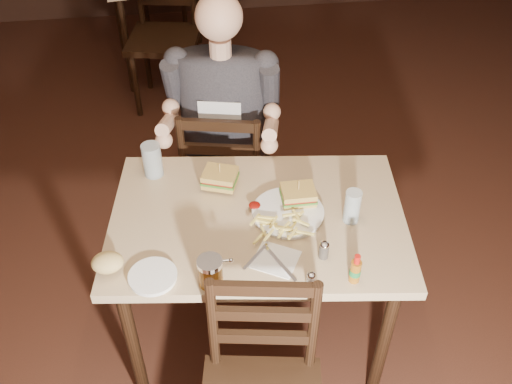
{
  "coord_description": "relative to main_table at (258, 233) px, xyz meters",
  "views": [
    {
      "loc": [
        -0.45,
        -1.68,
        2.27
      ],
      "look_at": [
        -0.24,
        -0.09,
        0.85
      ],
      "focal_mm": 40.0,
      "sensor_mm": 36.0,
      "label": 1
    }
  ],
  "objects": [
    {
      "name": "sandwich_right",
      "position": [
        0.16,
        0.05,
        0.16
      ],
      "size": [
        0.13,
        0.11,
        0.11
      ],
      "primitive_type": null,
      "rotation": [
        0.0,
        0.0,
        0.0
      ],
      "color": "#D9B65B",
      "rests_on": "dinner_plate"
    },
    {
      "name": "fries_pile",
      "position": [
        0.07,
        -0.09,
        0.12
      ],
      "size": [
        0.26,
        0.2,
        0.04
      ],
      "primitive_type": null,
      "rotation": [
        0.0,
        0.0,
        -0.12
      ],
      "color": "#ECD867",
      "rests_on": "dinner_plate"
    },
    {
      "name": "pepper_shaker",
      "position": [
        0.2,
        -0.23,
        0.12
      ],
      "size": [
        0.04,
        0.04,
        0.07
      ],
      "primitive_type": null,
      "rotation": [
        0.0,
        0.0,
        -0.12
      ],
      "color": "#38332D",
      "rests_on": "main_table"
    },
    {
      "name": "fork",
      "position": [
        -0.04,
        -0.21,
        0.09
      ],
      "size": [
        0.11,
        0.11,
        0.0
      ],
      "primitive_type": "cube",
      "rotation": [
        0.0,
        0.0,
        -0.74
      ],
      "color": "silver",
      "rests_on": "napkin"
    },
    {
      "name": "bg_chair_near",
      "position": [
        -0.35,
        2.09,
        -0.19
      ],
      "size": [
        0.55,
        0.58,
        0.99
      ],
      "primitive_type": null,
      "rotation": [
        0.0,
        0.0,
        -0.2
      ],
      "color": "black",
      "rests_on": "ground"
    },
    {
      "name": "syrup_dispenser",
      "position": [
        -0.2,
        -0.3,
        0.14
      ],
      "size": [
        0.1,
        0.1,
        0.11
      ],
      "primitive_type": null,
      "rotation": [
        0.0,
        0.0,
        -0.12
      ],
      "color": "#884F0F",
      "rests_on": "main_table"
    },
    {
      "name": "chair_far",
      "position": [
        -0.07,
        0.66,
        -0.23
      ],
      "size": [
        0.5,
        0.53,
        0.9
      ],
      "primitive_type": null,
      "rotation": [
        0.0,
        0.0,
        2.93
      ],
      "color": "black",
      "rests_on": "ground"
    },
    {
      "name": "napkin",
      "position": [
        0.03,
        -0.22,
        0.09
      ],
      "size": [
        0.2,
        0.19,
        0.0
      ],
      "primitive_type": "cube",
      "rotation": [
        0.0,
        0.0,
        -0.51
      ],
      "color": "white",
      "rests_on": "main_table"
    },
    {
      "name": "salt_shaker",
      "position": [
        0.13,
        -0.35,
        0.12
      ],
      "size": [
        0.03,
        0.03,
        0.06
      ],
      "primitive_type": null,
      "rotation": [
        0.0,
        0.0,
        -0.12
      ],
      "color": "white",
      "rests_on": "main_table"
    },
    {
      "name": "dinner_plate",
      "position": [
        0.11,
        -0.01,
        0.1
      ],
      "size": [
        0.3,
        0.3,
        0.02
      ],
      "primitive_type": "cylinder",
      "rotation": [
        0.0,
        0.0,
        -0.12
      ],
      "color": "white",
      "rests_on": "main_table"
    },
    {
      "name": "bread_roll",
      "position": [
        -0.54,
        -0.2,
        0.13
      ],
      "size": [
        0.12,
        0.1,
        0.07
      ],
      "primitive_type": "ellipsoid",
      "rotation": [
        0.0,
        0.0,
        -0.12
      ],
      "color": "tan",
      "rests_on": "side_plate"
    },
    {
      "name": "glass_left",
      "position": [
        -0.39,
        0.31,
        0.16
      ],
      "size": [
        0.09,
        0.09,
        0.14
      ],
      "primitive_type": "cylinder",
      "rotation": [
        0.0,
        0.0,
        -0.12
      ],
      "color": "silver",
      "rests_on": "main_table"
    },
    {
      "name": "knife",
      "position": [
        0.04,
        -0.25,
        0.09
      ],
      "size": [
        0.09,
        0.18,
        0.0
      ],
      "primitive_type": "cube",
      "rotation": [
        0.0,
        0.0,
        0.42
      ],
      "color": "silver",
      "rests_on": "napkin"
    },
    {
      "name": "room_shell",
      "position": [
        0.24,
        0.14,
        0.72
      ],
      "size": [
        7.0,
        7.0,
        7.0
      ],
      "color": "black",
      "rests_on": "ground"
    },
    {
      "name": "sandwich_left",
      "position": [
        -0.12,
        0.19,
        0.16
      ],
      "size": [
        0.16,
        0.15,
        0.11
      ],
      "primitive_type": null,
      "rotation": [
        0.0,
        0.0,
        -0.35
      ],
      "color": "#D9B65B",
      "rests_on": "dinner_plate"
    },
    {
      "name": "ketchup_dollop",
      "position": [
        -0.01,
        0.04,
        0.11
      ],
      "size": [
        0.05,
        0.05,
        0.01
      ],
      "primitive_type": "ellipsoid",
      "rotation": [
        0.0,
        0.0,
        -0.12
      ],
      "color": "maroon",
      "rests_on": "dinner_plate"
    },
    {
      "name": "hot_sauce",
      "position": [
        0.28,
        -0.35,
        0.15
      ],
      "size": [
        0.04,
        0.04,
        0.12
      ],
      "primitive_type": null,
      "rotation": [
        0.0,
        0.0,
        -0.12
      ],
      "color": "#884F0F",
      "rests_on": "main_table"
    },
    {
      "name": "glass_right",
      "position": [
        0.34,
        -0.07,
        0.16
      ],
      "size": [
        0.07,
        0.07,
        0.14
      ],
      "primitive_type": "cylinder",
      "rotation": [
        0.0,
        0.0,
        -0.12
      ],
      "color": "silver",
      "rests_on": "main_table"
    },
    {
      "name": "main_table",
      "position": [
        0.0,
        0.0,
        0.0
      ],
      "size": [
        1.2,
        0.87,
        0.77
      ],
      "rotation": [
        0.0,
        0.0,
        -0.12
      ],
      "color": "tan",
      "rests_on": "ground"
    },
    {
      "name": "diner",
      "position": [
        -0.08,
        0.62,
        0.24
      ],
      "size": [
        0.6,
        0.52,
        0.91
      ],
      "primitive_type": null,
      "rotation": [
        0.0,
        0.0,
        -0.21
      ],
      "color": "#323035",
      "rests_on": "chair_far"
    },
    {
      "name": "side_plate",
      "position": [
        -0.39,
        -0.25,
        0.1
      ],
      "size": [
        0.18,
        0.18,
        0.01
      ],
      "primitive_type": "cylinder",
      "rotation": [
        0.0,
        0.0,
        -0.12
      ],
      "color": "white",
      "rests_on": "main_table"
    }
  ]
}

